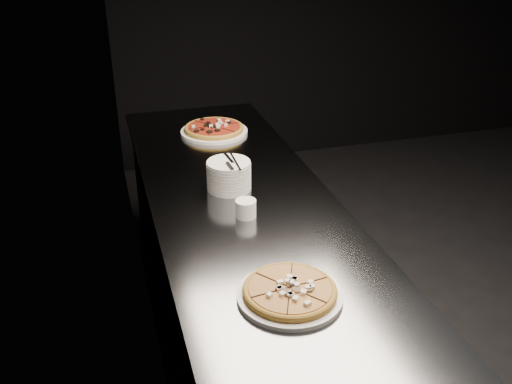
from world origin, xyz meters
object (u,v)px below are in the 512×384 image
object	(u,v)px
plate_stack	(229,175)
cutlery	(231,162)
counter	(244,293)
pizza_tomato	(214,129)
pizza_mushroom	(290,292)
ramekin	(246,208)

from	to	relation	value
plate_stack	cutlery	size ratio (longest dim) A/B	0.94
counter	pizza_tomato	distance (m)	0.92
counter	cutlery	size ratio (longest dim) A/B	12.55
pizza_tomato	cutlery	distance (m)	0.68
pizza_mushroom	plate_stack	distance (m)	0.78
pizza_tomato	plate_stack	bearing A→B (deg)	-97.01
pizza_tomato	ramekin	size ratio (longest dim) A/B	4.39
plate_stack	cutlery	distance (m)	0.07
counter	pizza_mushroom	world-z (taller)	pizza_mushroom
pizza_mushroom	ramekin	size ratio (longest dim) A/B	4.08
counter	pizza_tomato	size ratio (longest dim) A/B	7.00
plate_stack	pizza_tomato	bearing A→B (deg)	82.99
counter	cutlery	bearing A→B (deg)	101.29
pizza_tomato	ramekin	bearing A→B (deg)	-94.86
ramekin	pizza_mushroom	bearing A→B (deg)	-90.59
pizza_tomato	plate_stack	xyz separation A→B (m)	(-0.08, -0.66, 0.04)
counter	ramekin	size ratio (longest dim) A/B	30.73
plate_stack	ramekin	size ratio (longest dim) A/B	2.29
pizza_tomato	plate_stack	world-z (taller)	plate_stack
pizza_mushroom	cutlery	world-z (taller)	cutlery
counter	pizza_mushroom	distance (m)	0.81
counter	pizza_tomato	bearing A→B (deg)	86.18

